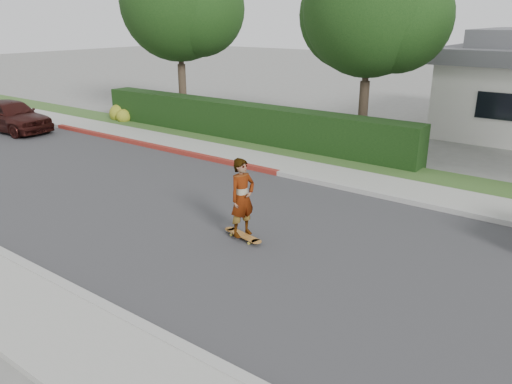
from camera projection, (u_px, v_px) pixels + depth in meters
ground at (161, 206)px, 13.34m from camera, size 120.00×120.00×0.00m
road at (161, 205)px, 13.33m from camera, size 60.00×8.00×0.01m
curb_near at (13, 259)px, 10.21m from camera, size 60.00×0.20×0.15m
curb_far at (253, 168)px, 16.41m from camera, size 60.00×0.20×0.15m
curb_red_section at (150, 146)px, 19.23m from camera, size 12.00×0.21×0.15m
sidewalk_far at (269, 162)px, 17.09m from camera, size 60.00×1.60×0.12m
planting_strip at (294, 153)px, 18.31m from camera, size 60.00×1.60×0.10m
hedge at (240, 122)px, 20.22m from camera, size 15.00×1.00×1.50m
flowering_shrub at (120, 114)px, 23.96m from camera, size 1.40×1.00×0.90m
tree_left at (181, 5)px, 22.39m from camera, size 5.99×5.21×8.00m
tree_center at (372, 13)px, 17.81m from camera, size 5.66×4.84×7.44m
skateboard at (243, 235)px, 11.28m from camera, size 1.17×0.44×0.11m
skateboarder at (242, 198)px, 10.98m from camera, size 0.54×0.72×1.78m
car_maroon at (11, 115)px, 21.68m from camera, size 4.27×1.90×1.43m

